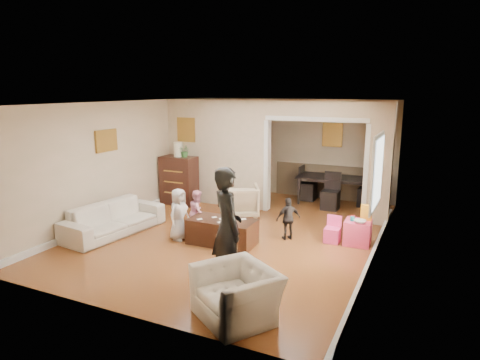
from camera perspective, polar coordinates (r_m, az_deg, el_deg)
The scene contains 27 objects.
floor at distance 8.67m, azimuth -0.57°, elevation -7.05°, with size 7.00×7.00×0.00m, color #975227.
partition_left at distance 10.53m, azimuth -3.08°, elevation 3.68°, with size 2.75×0.18×2.60m, color beige.
partition_right at distance 9.37m, azimuth 18.17°, elevation 2.01°, with size 0.55×0.18×2.60m, color beige.
partition_header at distance 9.51m, azimuth 10.29°, elevation 9.39°, with size 2.22×0.18×0.35m, color beige.
window_pane at distance 7.15m, azimuth 18.08°, elevation 1.02°, with size 0.03×0.95×1.10m, color white.
framed_art_partition at distance 10.79m, azimuth -7.26°, elevation 6.75°, with size 0.45×0.03×0.55m, color brown.
framed_art_sofa_wall at distance 9.29m, azimuth -17.57°, elevation 5.09°, with size 0.03×0.55×0.40m, color brown.
framed_art_alcove at distance 11.15m, azimuth 12.35°, elevation 5.96°, with size 0.45×0.03×0.55m, color brown.
sofa at distance 8.89m, azimuth -16.65°, elevation -5.00°, with size 2.12×0.83×0.62m, color beige.
armchair_back at distance 9.63m, azimuth 0.13°, elevation -2.83°, with size 0.77×0.80×0.73m, color #C9AF8B.
armchair_front at distance 5.53m, azimuth -0.44°, elevation -15.11°, with size 1.00×0.87×0.65m, color beige.
dresser at distance 10.74m, azimuth -8.21°, elevation -0.04°, with size 0.88×0.49×1.21m, color black.
table_lamp at distance 10.61m, azimuth -8.34°, elevation 4.11°, with size 0.22×0.22×0.36m, color beige.
potted_plant at distance 10.50m, azimuth -7.42°, elevation 3.91°, with size 0.28×0.24×0.31m, color #3D7232.
coffee_table at distance 8.00m, azimuth -2.43°, elevation -6.96°, with size 1.26×0.63×0.47m, color #3C2013.
coffee_cup at distance 7.83m, azimuth -1.97°, elevation -5.20°, with size 0.11×0.11×0.10m, color silver.
play_table at distance 8.27m, azimuth 15.57°, elevation -6.82°, with size 0.47×0.47×0.46m, color #F13F72.
cereal_box at distance 8.24m, azimuth 16.66°, elevation -4.21°, with size 0.20×0.07×0.30m, color yellow.
cyan_cup at distance 8.16m, azimuth 14.92°, elevation -5.08°, with size 0.08×0.08×0.08m, color #24B0B6.
toy_block at distance 8.33m, azimuth 14.99°, elevation -4.84°, with size 0.08×0.06×0.05m, color red.
play_bowl at distance 8.07m, azimuth 15.87°, elevation -5.41°, with size 0.22×0.22×0.06m, color silver.
dining_table at distance 11.02m, azimuth 12.87°, elevation -1.29°, with size 1.97×1.10×0.69m, color black.
adult_person at distance 6.15m, azimuth -1.72°, elevation -6.46°, with size 0.65×0.43×1.79m, color black.
child_kneel_a at distance 8.21m, azimuth -8.23°, elevation -4.60°, with size 0.49×0.32×1.01m, color silver.
child_kneel_b at distance 8.51m, azimuth -5.70°, elevation -4.32°, with size 0.44×0.34×0.90m, color pink.
child_toddler at distance 8.21m, azimuth 6.54°, elevation -5.19°, with size 0.49×0.20×0.83m, color black.
craft_papers at distance 7.93m, azimuth -2.69°, elevation -5.34°, with size 0.87×0.49×0.00m.
Camera 1 is at (3.55, -7.37, 2.87)m, focal length 31.65 mm.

